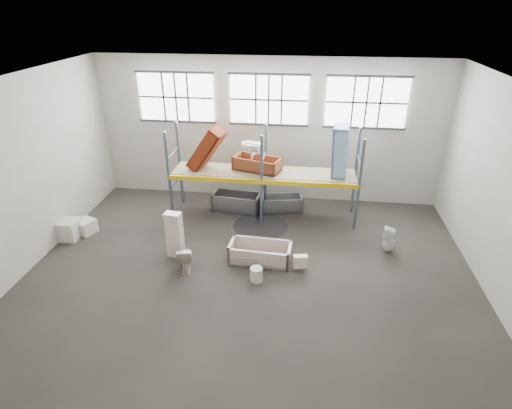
% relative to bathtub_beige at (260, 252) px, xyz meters
% --- Properties ---
extents(floor, '(12.00, 10.00, 0.10)m').
position_rel_bathtub_beige_xyz_m(floor, '(-0.21, -0.80, -0.30)').
color(floor, '#44403A').
rests_on(floor, ground).
extents(ceiling, '(12.00, 10.00, 0.10)m').
position_rel_bathtub_beige_xyz_m(ceiling, '(-0.21, -0.80, 4.80)').
color(ceiling, silver).
rests_on(ceiling, ground).
extents(wall_back, '(12.00, 0.10, 5.00)m').
position_rel_bathtub_beige_xyz_m(wall_back, '(-0.21, 4.25, 2.25)').
color(wall_back, '#ADAA9F').
rests_on(wall_back, ground).
extents(wall_front, '(12.00, 0.10, 5.00)m').
position_rel_bathtub_beige_xyz_m(wall_front, '(-0.21, -5.85, 2.25)').
color(wall_front, '#BCB9AD').
rests_on(wall_front, ground).
extents(wall_left, '(0.10, 10.00, 5.00)m').
position_rel_bathtub_beige_xyz_m(wall_left, '(-6.26, -0.80, 2.25)').
color(wall_left, '#AFACA1').
rests_on(wall_left, ground).
extents(window_left, '(2.60, 0.04, 1.60)m').
position_rel_bathtub_beige_xyz_m(window_left, '(-3.41, 4.14, 3.35)').
color(window_left, white).
rests_on(window_left, wall_back).
extents(window_mid, '(2.60, 0.04, 1.60)m').
position_rel_bathtub_beige_xyz_m(window_mid, '(-0.21, 4.14, 3.35)').
color(window_mid, white).
rests_on(window_mid, wall_back).
extents(window_right, '(2.60, 0.04, 1.60)m').
position_rel_bathtub_beige_xyz_m(window_right, '(2.99, 4.14, 3.35)').
color(window_right, white).
rests_on(window_right, wall_back).
extents(rack_upright_la, '(0.08, 0.08, 3.00)m').
position_rel_bathtub_beige_xyz_m(rack_upright_la, '(-3.21, 2.10, 1.25)').
color(rack_upright_la, slate).
rests_on(rack_upright_la, floor).
extents(rack_upright_lb, '(0.08, 0.08, 3.00)m').
position_rel_bathtub_beige_xyz_m(rack_upright_lb, '(-3.21, 3.30, 1.25)').
color(rack_upright_lb, slate).
rests_on(rack_upright_lb, floor).
extents(rack_upright_ma, '(0.08, 0.08, 3.00)m').
position_rel_bathtub_beige_xyz_m(rack_upright_ma, '(-0.21, 2.10, 1.25)').
color(rack_upright_ma, slate).
rests_on(rack_upright_ma, floor).
extents(rack_upright_mb, '(0.08, 0.08, 3.00)m').
position_rel_bathtub_beige_xyz_m(rack_upright_mb, '(-0.21, 3.30, 1.25)').
color(rack_upright_mb, slate).
rests_on(rack_upright_mb, floor).
extents(rack_upright_ra, '(0.08, 0.08, 3.00)m').
position_rel_bathtub_beige_xyz_m(rack_upright_ra, '(2.79, 2.10, 1.25)').
color(rack_upright_ra, slate).
rests_on(rack_upright_ra, floor).
extents(rack_upright_rb, '(0.08, 0.08, 3.00)m').
position_rel_bathtub_beige_xyz_m(rack_upright_rb, '(2.79, 3.30, 1.25)').
color(rack_upright_rb, slate).
rests_on(rack_upright_rb, floor).
extents(rack_beam_front, '(6.00, 0.10, 0.14)m').
position_rel_bathtub_beige_xyz_m(rack_beam_front, '(-0.21, 2.10, 1.25)').
color(rack_beam_front, yellow).
rests_on(rack_beam_front, floor).
extents(rack_beam_back, '(6.00, 0.10, 0.14)m').
position_rel_bathtub_beige_xyz_m(rack_beam_back, '(-0.21, 3.30, 1.25)').
color(rack_beam_back, yellow).
rests_on(rack_beam_back, floor).
extents(shelf_deck, '(5.90, 1.10, 0.03)m').
position_rel_bathtub_beige_xyz_m(shelf_deck, '(-0.21, 2.70, 1.33)').
color(shelf_deck, gray).
rests_on(shelf_deck, floor).
extents(wet_patch, '(1.80, 1.80, 0.00)m').
position_rel_bathtub_beige_xyz_m(wet_patch, '(-0.21, 1.90, -0.25)').
color(wet_patch, black).
rests_on(wet_patch, floor).
extents(bathtub_beige, '(1.78, 0.92, 0.51)m').
position_rel_bathtub_beige_xyz_m(bathtub_beige, '(0.00, 0.00, 0.00)').
color(bathtub_beige, '#C7ADA3').
rests_on(bathtub_beige, floor).
extents(cistern_spare, '(0.40, 0.24, 0.36)m').
position_rel_bathtub_beige_xyz_m(cistern_spare, '(1.13, -0.34, 0.03)').
color(cistern_spare, beige).
rests_on(cistern_spare, bathtub_beige).
extents(sink_in_tub, '(0.54, 0.54, 0.16)m').
position_rel_bathtub_beige_xyz_m(sink_in_tub, '(0.23, -0.31, -0.09)').
color(sink_in_tub, beige).
rests_on(sink_in_tub, bathtub_beige).
extents(toilet_beige, '(0.55, 0.78, 0.72)m').
position_rel_bathtub_beige_xyz_m(toilet_beige, '(-1.98, -0.66, 0.11)').
color(toilet_beige, beige).
rests_on(toilet_beige, floor).
extents(cistern_tall, '(0.48, 0.34, 1.37)m').
position_rel_bathtub_beige_xyz_m(cistern_tall, '(-2.43, -0.06, 0.43)').
color(cistern_tall, silver).
rests_on(cistern_tall, floor).
extents(toilet_white, '(0.42, 0.42, 0.80)m').
position_rel_bathtub_beige_xyz_m(toilet_white, '(3.66, 0.89, 0.14)').
color(toilet_white, white).
rests_on(toilet_white, floor).
extents(steel_tub_left, '(1.70, 0.95, 0.60)m').
position_rel_bathtub_beige_xyz_m(steel_tub_left, '(-1.18, 2.99, 0.04)').
color(steel_tub_left, '#A6A7AD').
rests_on(steel_tub_left, floor).
extents(steel_tub_right, '(1.49, 0.90, 0.51)m').
position_rel_bathtub_beige_xyz_m(steel_tub_right, '(0.40, 3.17, -0.00)').
color(steel_tub_right, '#B7BAC0').
rests_on(steel_tub_right, floor).
extents(rust_tub_flat, '(1.67, 1.16, 0.43)m').
position_rel_bathtub_beige_xyz_m(rust_tub_flat, '(-0.44, 2.81, 1.57)').
color(rust_tub_flat, '#9B442A').
rests_on(rust_tub_flat, shelf_deck).
extents(rust_tub_tilted, '(1.37, 0.96, 1.52)m').
position_rel_bathtub_beige_xyz_m(rust_tub_tilted, '(-2.06, 2.69, 2.04)').
color(rust_tub_tilted, maroon).
rests_on(rust_tub_tilted, shelf_deck).
extents(sink_on_shelf, '(0.73, 0.62, 0.56)m').
position_rel_bathtub_beige_xyz_m(sink_on_shelf, '(-0.57, 2.52, 1.84)').
color(sink_on_shelf, silver).
rests_on(sink_on_shelf, rust_tub_flat).
extents(blue_tub_upright, '(0.60, 0.81, 1.60)m').
position_rel_bathtub_beige_xyz_m(blue_tub_upright, '(2.18, 2.68, 2.14)').
color(blue_tub_upright, '#89AFD7').
rests_on(blue_tub_upright, shelf_deck).
extents(bucket, '(0.41, 0.41, 0.39)m').
position_rel_bathtub_beige_xyz_m(bucket, '(0.01, -0.95, -0.06)').
color(bucket, silver).
rests_on(bucket, floor).
extents(carton_near, '(0.71, 0.61, 0.61)m').
position_rel_bathtub_beige_xyz_m(carton_near, '(-6.02, 0.45, 0.05)').
color(carton_near, silver).
rests_on(carton_near, floor).
extents(carton_far, '(0.69, 0.69, 0.44)m').
position_rel_bathtub_beige_xyz_m(carton_far, '(-5.63, 0.83, -0.03)').
color(carton_far, silver).
rests_on(carton_far, floor).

